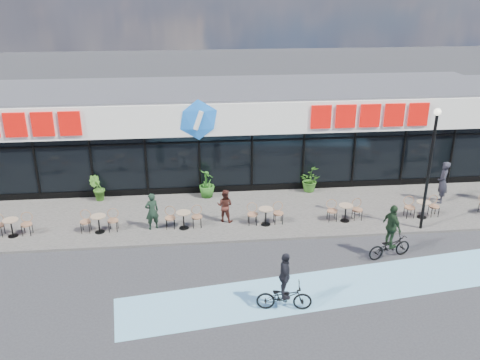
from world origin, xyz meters
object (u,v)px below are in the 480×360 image
object	(u,v)px
potted_plant_right	(309,180)
pedestrian_a	(443,182)
potted_plant_left	(97,188)
patron_right	(225,206)
cyclist_b	(391,238)
patron_left	(152,211)
lamp_post	(431,159)
potted_plant_mid	(207,183)
cyclist_a	(284,289)

from	to	relation	value
potted_plant_right	pedestrian_a	world-z (taller)	pedestrian_a
potted_plant_left	patron_right	xyz separation A→B (m)	(5.73, -2.76, 0.11)
patron_right	cyclist_b	bearing A→B (deg)	172.14
patron_left	pedestrian_a	size ratio (longest dim) A/B	0.81
lamp_post	potted_plant_right	distance (m)	6.27
potted_plant_mid	cyclist_a	size ratio (longest dim) A/B	0.67
patron_left	cyclist_b	size ratio (longest dim) A/B	0.74
pedestrian_a	potted_plant_right	bearing A→B (deg)	-86.17
potted_plant_mid	cyclist_b	world-z (taller)	cyclist_b
pedestrian_a	cyclist_a	size ratio (longest dim) A/B	0.98
lamp_post	pedestrian_a	xyz separation A→B (m)	(2.02, 2.46, -2.04)
cyclist_b	pedestrian_a	bearing A→B (deg)	46.90
patron_right	pedestrian_a	distance (m)	10.12
patron_right	pedestrian_a	xyz separation A→B (m)	(10.07, 0.97, 0.26)
cyclist_a	potted_plant_right	bearing A→B (deg)	72.53
pedestrian_a	cyclist_b	world-z (taller)	cyclist_b
potted_plant_left	potted_plant_right	bearing A→B (deg)	0.73
potted_plant_mid	lamp_post	bearing A→B (deg)	-25.62
potted_plant_left	pedestrian_a	distance (m)	15.91
potted_plant_left	potted_plant_mid	bearing A→B (deg)	-0.82
potted_plant_right	patron_right	size ratio (longest dim) A/B	0.81
cyclist_a	cyclist_b	size ratio (longest dim) A/B	0.94
potted_plant_left	potted_plant_mid	distance (m)	5.07
lamp_post	pedestrian_a	world-z (taller)	lamp_post
potted_plant_mid	patron_left	distance (m)	3.90
potted_plant_left	cyclist_b	size ratio (longest dim) A/B	0.56
potted_plant_left	cyclist_a	size ratio (longest dim) A/B	0.60
lamp_post	pedestrian_a	distance (m)	3.78
lamp_post	patron_right	bearing A→B (deg)	169.52
patron_right	cyclist_b	world-z (taller)	cyclist_b
patron_right	cyclist_a	bearing A→B (deg)	125.35
patron_left	pedestrian_a	bearing A→B (deg)	163.20
potted_plant_left	patron_left	xyz separation A→B (m)	(2.71, -3.17, 0.19)
pedestrian_a	potted_plant_left	bearing A→B (deg)	-74.27
patron_left	cyclist_a	world-z (taller)	cyclist_a
potted_plant_left	cyclist_a	world-z (taller)	cyclist_a
potted_plant_right	lamp_post	bearing A→B (deg)	-49.33
patron_right	potted_plant_right	bearing A→B (deg)	-123.32
potted_plant_right	patron_right	world-z (taller)	patron_right
pedestrian_a	patron_left	bearing A→B (deg)	-61.78
potted_plant_right	cyclist_a	world-z (taller)	cyclist_a
potted_plant_mid	potted_plant_right	world-z (taller)	potted_plant_mid
patron_left	patron_right	bearing A→B (deg)	164.90
potted_plant_mid	cyclist_b	bearing A→B (deg)	-43.20
lamp_post	potted_plant_left	size ratio (longest dim) A/B	4.22
cyclist_a	patron_left	bearing A→B (deg)	127.20
patron_left	patron_right	world-z (taller)	patron_left
lamp_post	patron_left	bearing A→B (deg)	174.44
potted_plant_right	patron_left	world-z (taller)	patron_left
potted_plant_right	patron_left	distance (m)	8.02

